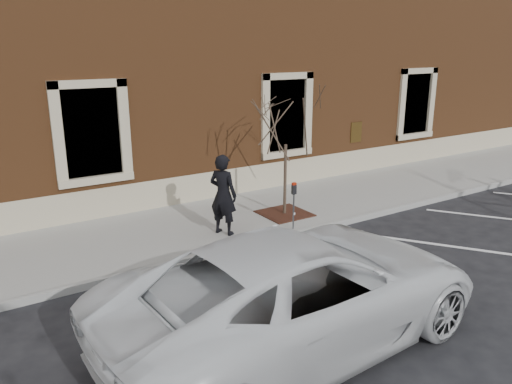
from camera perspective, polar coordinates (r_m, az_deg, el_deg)
ground at (r=11.89m, az=1.57°, el=-5.78°), size 120.00×120.00×0.00m
sidewalk_near at (r=13.25m, az=-2.70°, el=-3.07°), size 40.00×3.50×0.15m
curb_near at (r=11.83m, az=1.71°, el=-5.52°), size 40.00×0.12×0.15m
parking_stripes at (r=10.31m, az=8.58°, el=-9.58°), size 28.00×4.40×0.01m
building_civic at (r=17.95m, az=-12.86°, el=14.42°), size 40.00×8.62×8.00m
man at (r=11.75m, az=-3.78°, el=-0.31°), size 0.74×0.84×1.93m
parking_meter at (r=12.09m, az=4.34°, el=-0.58°), size 0.11×0.08×1.18m
tree_grate at (r=13.40m, az=3.28°, el=-2.45°), size 1.22×1.22×0.03m
sapling at (r=12.83m, az=3.45°, el=7.68°), size 2.06×2.06×3.43m
white_truck at (r=7.83m, az=4.83°, el=-11.07°), size 6.52×3.31×1.77m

